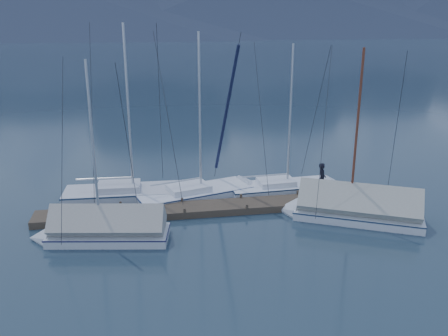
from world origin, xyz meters
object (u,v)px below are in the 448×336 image
(sailboat_covered_near, at_px, (347,210))
(sailboat_covered_far, at_px, (98,231))
(sailboat_open_left, at_px, (143,193))
(person, at_px, (322,179))
(sailboat_open_right, at_px, (295,187))
(sailboat_open_mid, at_px, (209,192))

(sailboat_covered_near, distance_m, sailboat_covered_far, 11.41)
(sailboat_open_left, bearing_deg, person, -13.52)
(sailboat_open_right, xyz_separation_m, sailboat_covered_far, (-10.21, -4.47, 0.26))
(sailboat_covered_near, xyz_separation_m, person, (-0.38, 2.38, 0.75))
(sailboat_open_right, distance_m, sailboat_covered_near, 4.31)
(sailboat_open_left, relative_size, sailboat_open_right, 1.13)
(sailboat_open_mid, distance_m, sailboat_covered_far, 7.08)
(sailboat_open_left, relative_size, sailboat_covered_near, 1.11)
(sailboat_open_mid, distance_m, sailboat_open_right, 4.75)
(person, bearing_deg, sailboat_open_right, 41.57)
(sailboat_open_mid, xyz_separation_m, sailboat_open_right, (4.75, -0.04, -0.01))
(sailboat_open_left, xyz_separation_m, person, (9.06, -2.18, 1.02))
(sailboat_open_left, xyz_separation_m, sailboat_covered_near, (9.44, -4.56, 0.27))
(sailboat_open_mid, relative_size, sailboat_covered_near, 1.06)
(sailboat_covered_far, bearing_deg, sailboat_open_mid, 39.56)
(sailboat_open_mid, height_order, sailboat_open_right, sailboat_open_mid)
(sailboat_open_right, bearing_deg, sailboat_covered_near, -73.84)
(sailboat_open_mid, height_order, sailboat_covered_far, sailboat_open_mid)
(sailboat_open_right, height_order, person, sailboat_open_right)
(sailboat_covered_near, relative_size, sailboat_covered_far, 1.05)
(sailboat_open_mid, distance_m, sailboat_covered_near, 7.27)
(sailboat_covered_far, bearing_deg, sailboat_open_left, 68.11)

